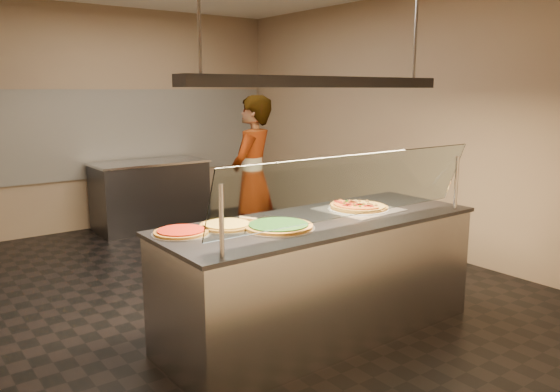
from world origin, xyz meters
TOP-DOWN VIEW (x-y plane):
  - ground at (0.00, 0.00)m, footprint 5.00×6.00m
  - wall_back at (0.00, 3.01)m, footprint 5.00×0.02m
  - wall_front at (0.00, -3.01)m, footprint 5.00×0.02m
  - wall_right at (2.51, 0.00)m, footprint 0.02×6.00m
  - tile_band at (0.00, 2.98)m, footprint 4.90×0.02m
  - serving_counter at (0.02, -1.43)m, footprint 2.56×0.94m
  - sneeze_guard at (0.02, -1.77)m, footprint 2.32×0.18m
  - perforated_tray at (0.48, -1.37)m, footprint 0.60×0.60m
  - half_pizza_pepperoni at (0.37, -1.37)m, footprint 0.27×0.48m
  - half_pizza_sausage at (0.59, -1.36)m, footprint 0.26×0.48m
  - pizza_spinach at (-0.42, -1.47)m, footprint 0.52×0.52m
  - pizza_cheese at (-0.69, -1.22)m, footprint 0.41×0.41m
  - pizza_tomato at (-1.04, -1.19)m, footprint 0.40×0.40m
  - pizza_spatula at (-0.43, -1.21)m, footprint 0.26×0.20m
  - prep_table at (0.36, 2.55)m, footprint 1.53×0.74m
  - worker at (0.70, 0.52)m, footprint 0.80×0.73m
  - heat_lamp_housing at (0.02, -1.43)m, footprint 2.30×0.18m
  - lamp_rod_right at (1.02, -1.43)m, footprint 0.02×0.02m

SIDE VIEW (x-z plane):
  - ground at x=0.00m, z-range -0.02..0.00m
  - serving_counter at x=0.02m, z-range 0.00..0.93m
  - prep_table at x=0.36m, z-range 0.00..0.93m
  - worker at x=0.70m, z-range 0.00..1.84m
  - perforated_tray at x=0.48m, z-range 0.93..0.94m
  - pizza_tomato at x=-1.04m, z-range 0.93..0.96m
  - pizza_cheese at x=-0.69m, z-range 0.93..0.96m
  - pizza_spinach at x=-0.42m, z-range 0.93..0.96m
  - half_pizza_sausage at x=0.59m, z-range 0.94..0.98m
  - pizza_spatula at x=-0.43m, z-range 0.95..0.97m
  - half_pizza_pepperoni at x=0.37m, z-range 0.94..0.99m
  - sneeze_guard at x=0.02m, z-range 0.96..1.49m
  - tile_band at x=0.00m, z-range 0.70..1.90m
  - wall_back at x=0.00m, z-range 0.00..3.00m
  - wall_front at x=0.00m, z-range 0.00..3.00m
  - wall_right at x=2.51m, z-range 0.00..3.00m
  - heat_lamp_housing at x=0.02m, z-range 1.91..1.99m
  - lamp_rod_right at x=1.02m, z-range 1.99..3.00m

